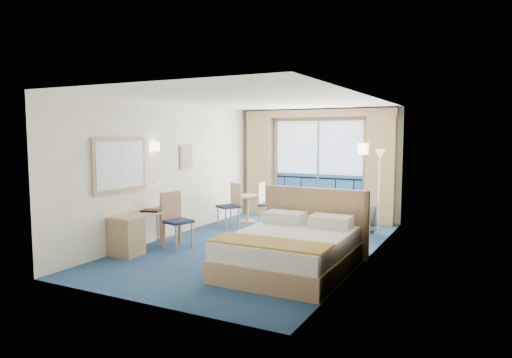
# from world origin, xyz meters

# --- Properties ---
(floor) EXTENTS (6.50, 6.50, 0.00)m
(floor) POSITION_xyz_m (0.00, 0.00, 0.00)
(floor) COLOR navy
(floor) RESTS_ON ground
(room_walls) EXTENTS (4.04, 6.54, 2.72)m
(room_walls) POSITION_xyz_m (0.00, 0.00, 1.78)
(room_walls) COLOR white
(room_walls) RESTS_ON ground
(balcony_door) EXTENTS (2.36, 0.03, 2.52)m
(balcony_door) POSITION_xyz_m (-0.01, 3.22, 1.14)
(balcony_door) COLOR navy
(balcony_door) RESTS_ON room_walls
(curtain_left) EXTENTS (0.65, 0.22, 2.55)m
(curtain_left) POSITION_xyz_m (-1.55, 3.07, 1.28)
(curtain_left) COLOR tan
(curtain_left) RESTS_ON room_walls
(curtain_right) EXTENTS (0.65, 0.22, 2.55)m
(curtain_right) POSITION_xyz_m (1.55, 3.07, 1.28)
(curtain_right) COLOR tan
(curtain_right) RESTS_ON room_walls
(pelmet) EXTENTS (3.80, 0.25, 0.18)m
(pelmet) POSITION_xyz_m (0.00, 3.10, 2.58)
(pelmet) COLOR tan
(pelmet) RESTS_ON room_walls
(mirror) EXTENTS (0.05, 1.25, 0.95)m
(mirror) POSITION_xyz_m (-1.97, -1.50, 1.55)
(mirror) COLOR tan
(mirror) RESTS_ON room_walls
(wall_print) EXTENTS (0.04, 0.42, 0.52)m
(wall_print) POSITION_xyz_m (-1.97, 0.45, 1.60)
(wall_print) COLOR tan
(wall_print) RESTS_ON room_walls
(sconce_left) EXTENTS (0.18, 0.18, 0.18)m
(sconce_left) POSITION_xyz_m (-1.94, -0.60, 1.85)
(sconce_left) COLOR beige
(sconce_left) RESTS_ON room_walls
(sconce_right) EXTENTS (0.18, 0.18, 0.18)m
(sconce_right) POSITION_xyz_m (1.94, -0.15, 1.85)
(sconce_right) COLOR beige
(sconce_right) RESTS_ON room_walls
(bed) EXTENTS (1.86, 2.21, 1.17)m
(bed) POSITION_xyz_m (1.13, -1.15, 0.33)
(bed) COLOR tan
(bed) RESTS_ON ground
(nightstand) EXTENTS (0.43, 0.41, 0.57)m
(nightstand) POSITION_xyz_m (1.76, 0.09, 0.28)
(nightstand) COLOR #9E8153
(nightstand) RESTS_ON ground
(phone) EXTENTS (0.21, 0.18, 0.08)m
(phone) POSITION_xyz_m (1.72, 0.12, 0.61)
(phone) COLOR silver
(phone) RESTS_ON nightstand
(armchair) EXTENTS (0.95, 0.95, 0.63)m
(armchair) POSITION_xyz_m (1.26, 1.99, 0.31)
(armchair) COLOR #41484F
(armchair) RESTS_ON ground
(floor_lamp) EXTENTS (0.24, 0.24, 1.76)m
(floor_lamp) POSITION_xyz_m (1.65, 2.51, 1.33)
(floor_lamp) COLOR silver
(floor_lamp) RESTS_ON ground
(desk) EXTENTS (0.50, 1.45, 0.68)m
(desk) POSITION_xyz_m (-1.74, -1.52, 0.38)
(desk) COLOR tan
(desk) RESTS_ON ground
(desk_chair) EXTENTS (0.56, 0.55, 1.02)m
(desk_chair) POSITION_xyz_m (-1.35, -0.78, 0.58)
(desk_chair) COLOR #1B2540
(desk_chair) RESTS_ON ground
(folder) EXTENTS (0.40, 0.34, 0.03)m
(folder) POSITION_xyz_m (-1.69, -1.03, 0.69)
(folder) COLOR black
(folder) RESTS_ON desk
(desk_lamp) EXTENTS (0.13, 0.13, 0.48)m
(desk_lamp) POSITION_xyz_m (-1.79, -0.66, 1.03)
(desk_lamp) COLOR silver
(desk_lamp) RESTS_ON desk
(round_table) EXTENTS (0.71, 0.71, 0.64)m
(round_table) POSITION_xyz_m (-1.32, 1.95, 0.48)
(round_table) COLOR tan
(round_table) RESTS_ON ground
(table_chair_a) EXTENTS (0.46, 0.46, 0.97)m
(table_chair_a) POSITION_xyz_m (-0.80, 1.90, 0.55)
(table_chair_a) COLOR #1B2540
(table_chair_a) RESTS_ON ground
(table_chair_b) EXTENTS (0.58, 0.58, 0.98)m
(table_chair_b) POSITION_xyz_m (-1.35, 1.28, 0.55)
(table_chair_b) COLOR #1B2540
(table_chair_b) RESTS_ON ground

